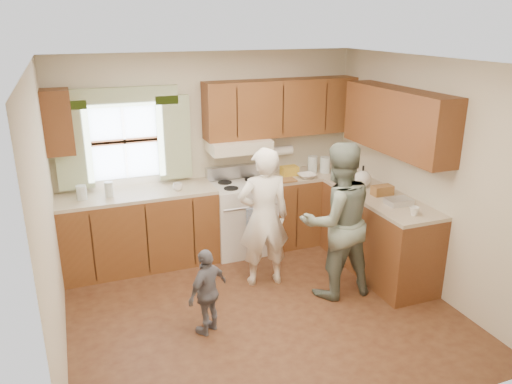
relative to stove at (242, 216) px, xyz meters
name	(u,v)px	position (x,y,z in m)	size (l,w,h in m)	color
room	(261,196)	(-0.30, -1.44, 0.78)	(3.80, 3.80, 3.80)	#442215
kitchen_fixtures	(276,194)	(0.32, -0.36, 0.37)	(3.80, 2.25, 2.15)	#4F2511
stove	(242,216)	(0.00, 0.00, 0.00)	(0.76, 0.67, 1.07)	silver
woman_left	(264,218)	(-0.06, -0.90, 0.33)	(0.58, 0.38, 1.59)	white
woman_right	(337,221)	(0.57, -1.39, 0.38)	(0.82, 0.64, 1.70)	#2A4835
child	(208,291)	(-0.91, -1.61, -0.03)	(0.51, 0.21, 0.86)	slate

